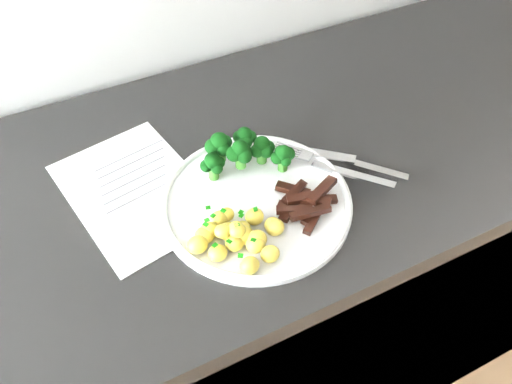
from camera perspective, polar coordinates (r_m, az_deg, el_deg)
name	(u,v)px	position (r m, az deg, el deg)	size (l,w,h in m)	color
counter	(202,319)	(1.20, -6.04, -14.03)	(2.40, 0.60, 0.90)	black
recipe_paper	(136,190)	(0.84, -13.33, 0.21)	(0.24, 0.30, 0.00)	white
plate	(256,201)	(0.79, 0.00, -1.04)	(0.30, 0.30, 0.02)	white
broccoli	(243,150)	(0.81, -1.46, 4.70)	(0.15, 0.10, 0.07)	#326E20
potatoes	(238,236)	(0.73, -2.05, -4.92)	(0.14, 0.12, 0.04)	#EAC04E
beef_strips	(306,203)	(0.77, 5.68, -1.23)	(0.11, 0.11, 0.03)	black
fork	(336,168)	(0.83, 8.91, 2.71)	(0.14, 0.18, 0.02)	#BBBBC0
knife	(362,166)	(0.86, 11.79, 2.87)	(0.16, 0.16, 0.02)	#BBBBC0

